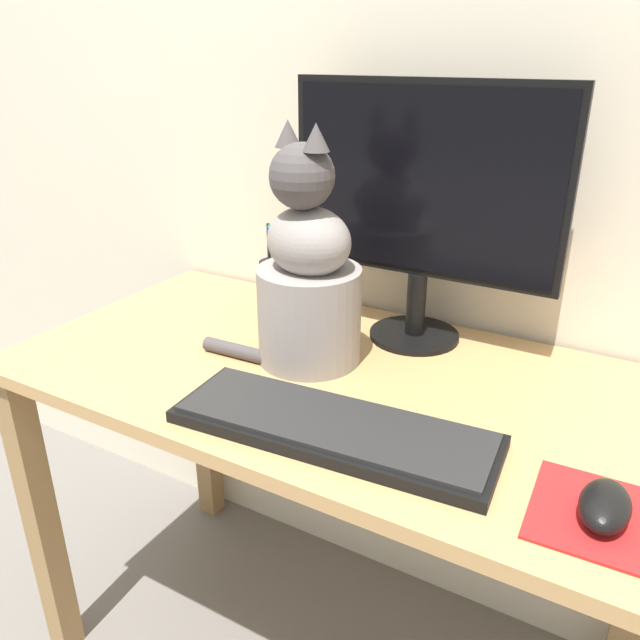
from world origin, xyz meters
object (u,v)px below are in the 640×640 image
object	(u,v)px
keyboard	(333,427)
computer_mouse_right	(605,505)
monitor	(423,198)
pen_cup	(277,282)
cat	(307,279)

from	to	relation	value
keyboard	computer_mouse_right	size ratio (longest dim) A/B	4.98
monitor	pen_cup	size ratio (longest dim) A/B	2.79
pen_cup	computer_mouse_right	bearing A→B (deg)	-28.41
cat	pen_cup	size ratio (longest dim) A/B	2.29
keyboard	pen_cup	xyz separation A→B (m)	(-0.34, 0.38, 0.04)
monitor	computer_mouse_right	world-z (taller)	monitor
computer_mouse_right	pen_cup	size ratio (longest dim) A/B	0.54
computer_mouse_right	keyboard	bearing A→B (deg)	179.55
cat	pen_cup	distance (m)	0.29
keyboard	pen_cup	distance (m)	0.51
cat	monitor	bearing A→B (deg)	71.86
computer_mouse_right	cat	world-z (taller)	cat
keyboard	computer_mouse_right	bearing A→B (deg)	-4.62
monitor	pen_cup	bearing A→B (deg)	177.58
cat	computer_mouse_right	bearing A→B (deg)	-2.22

